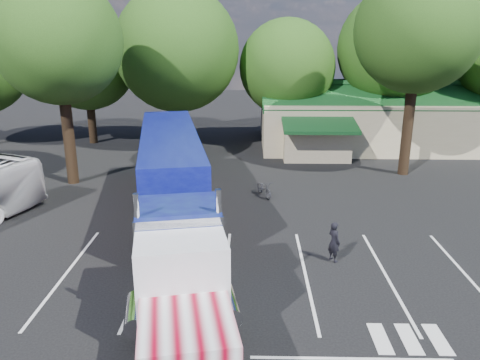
{
  "coord_description": "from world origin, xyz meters",
  "views": [
    {
      "loc": [
        0.96,
        -22.69,
        9.14
      ],
      "look_at": [
        0.44,
        0.35,
        2.0
      ],
      "focal_mm": 35.0,
      "sensor_mm": 36.0,
      "label": 1
    }
  ],
  "objects_px": {
    "woman": "(334,242)",
    "bicycle": "(264,188)",
    "silver_sedan": "(371,147)",
    "semi_truck": "(172,182)"
  },
  "relations": [
    {
      "from": "woman",
      "to": "bicycle",
      "type": "distance_m",
      "value": 8.69
    },
    {
      "from": "silver_sedan",
      "to": "woman",
      "type": "bearing_deg",
      "value": 155.67
    },
    {
      "from": "woman",
      "to": "silver_sedan",
      "type": "bearing_deg",
      "value": -49.7
    },
    {
      "from": "semi_truck",
      "to": "bicycle",
      "type": "bearing_deg",
      "value": 40.59
    },
    {
      "from": "bicycle",
      "to": "silver_sedan",
      "type": "distance_m",
      "value": 13.67
    },
    {
      "from": "woman",
      "to": "silver_sedan",
      "type": "distance_m",
      "value": 19.65
    },
    {
      "from": "woman",
      "to": "semi_truck",
      "type": "bearing_deg",
      "value": 38.43
    },
    {
      "from": "woman",
      "to": "bicycle",
      "type": "relative_size",
      "value": 0.94
    },
    {
      "from": "semi_truck",
      "to": "woman",
      "type": "distance_m",
      "value": 7.82
    },
    {
      "from": "semi_truck",
      "to": "bicycle",
      "type": "relative_size",
      "value": 11.83
    }
  ]
}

